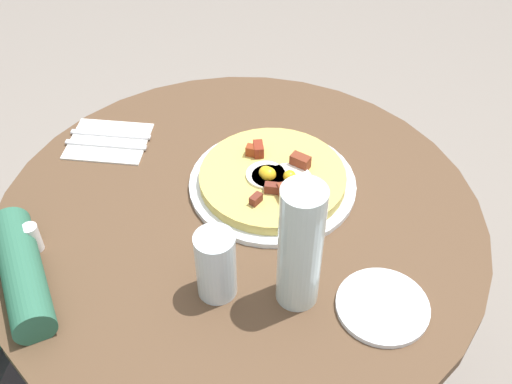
{
  "coord_description": "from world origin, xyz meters",
  "views": [
    {
      "loc": [
        0.81,
        0.13,
        1.55
      ],
      "look_at": [
        -0.04,
        0.03,
        0.72
      ],
      "focal_mm": 42.54,
      "sensor_mm": 36.0,
      "label": 1
    }
  ],
  "objects_px": {
    "bread_plate": "(382,306)",
    "pizza_plate": "(272,184)",
    "water_bottle": "(300,247)",
    "dining_table": "(240,267)",
    "salt_shaker": "(33,238)",
    "breakfast_pizza": "(273,177)",
    "fork": "(106,145)",
    "knife": "(111,134)",
    "water_glass": "(216,265)"
  },
  "relations": [
    {
      "from": "dining_table",
      "to": "bread_plate",
      "type": "distance_m",
      "value": 0.37
    },
    {
      "from": "pizza_plate",
      "to": "dining_table",
      "type": "bearing_deg",
      "value": -33.6
    },
    {
      "from": "dining_table",
      "to": "bread_plate",
      "type": "height_order",
      "value": "bread_plate"
    },
    {
      "from": "knife",
      "to": "pizza_plate",
      "type": "bearing_deg",
      "value": -17.21
    },
    {
      "from": "dining_table",
      "to": "breakfast_pizza",
      "type": "xyz_separation_m",
      "value": [
        -0.08,
        0.06,
        0.19
      ]
    },
    {
      "from": "bread_plate",
      "to": "salt_shaker",
      "type": "relative_size",
      "value": 2.69
    },
    {
      "from": "bread_plate",
      "to": "fork",
      "type": "height_order",
      "value": "bread_plate"
    },
    {
      "from": "water_bottle",
      "to": "dining_table",
      "type": "bearing_deg",
      "value": -145.02
    },
    {
      "from": "dining_table",
      "to": "knife",
      "type": "height_order",
      "value": "knife"
    },
    {
      "from": "pizza_plate",
      "to": "water_glass",
      "type": "xyz_separation_m",
      "value": [
        0.27,
        -0.07,
        0.06
      ]
    },
    {
      "from": "dining_table",
      "to": "bread_plate",
      "type": "bearing_deg",
      "value": 54.98
    },
    {
      "from": "knife",
      "to": "water_bottle",
      "type": "bearing_deg",
      "value": -40.84
    },
    {
      "from": "salt_shaker",
      "to": "water_bottle",
      "type": "bearing_deg",
      "value": 84.56
    },
    {
      "from": "bread_plate",
      "to": "knife",
      "type": "distance_m",
      "value": 0.7
    },
    {
      "from": "breakfast_pizza",
      "to": "water_bottle",
      "type": "height_order",
      "value": "water_bottle"
    },
    {
      "from": "bread_plate",
      "to": "salt_shaker",
      "type": "height_order",
      "value": "salt_shaker"
    },
    {
      "from": "fork",
      "to": "bread_plate",
      "type": "bearing_deg",
      "value": -31.24
    },
    {
      "from": "breakfast_pizza",
      "to": "water_glass",
      "type": "relative_size",
      "value": 2.2
    },
    {
      "from": "dining_table",
      "to": "water_glass",
      "type": "relative_size",
      "value": 7.1
    },
    {
      "from": "breakfast_pizza",
      "to": "fork",
      "type": "relative_size",
      "value": 1.64
    },
    {
      "from": "fork",
      "to": "knife",
      "type": "bearing_deg",
      "value": 90.0
    },
    {
      "from": "dining_table",
      "to": "pizza_plate",
      "type": "distance_m",
      "value": 0.2
    },
    {
      "from": "knife",
      "to": "water_bottle",
      "type": "distance_m",
      "value": 0.59
    },
    {
      "from": "pizza_plate",
      "to": "fork",
      "type": "height_order",
      "value": "pizza_plate"
    },
    {
      "from": "bread_plate",
      "to": "salt_shaker",
      "type": "bearing_deg",
      "value": -95.09
    },
    {
      "from": "water_bottle",
      "to": "breakfast_pizza",
      "type": "bearing_deg",
      "value": -165.53
    },
    {
      "from": "fork",
      "to": "water_glass",
      "type": "distance_m",
      "value": 0.47
    },
    {
      "from": "pizza_plate",
      "to": "salt_shaker",
      "type": "distance_m",
      "value": 0.47
    },
    {
      "from": "dining_table",
      "to": "water_bottle",
      "type": "bearing_deg",
      "value": 34.98
    },
    {
      "from": "dining_table",
      "to": "water_glass",
      "type": "distance_m",
      "value": 0.3
    },
    {
      "from": "knife",
      "to": "breakfast_pizza",
      "type": "bearing_deg",
      "value": -17.33
    },
    {
      "from": "dining_table",
      "to": "knife",
      "type": "bearing_deg",
      "value": -122.28
    },
    {
      "from": "bread_plate",
      "to": "fork",
      "type": "relative_size",
      "value": 0.87
    },
    {
      "from": "breakfast_pizza",
      "to": "salt_shaker",
      "type": "height_order",
      "value": "breakfast_pizza"
    },
    {
      "from": "pizza_plate",
      "to": "water_bottle",
      "type": "distance_m",
      "value": 0.3
    },
    {
      "from": "pizza_plate",
      "to": "breakfast_pizza",
      "type": "xyz_separation_m",
      "value": [
        0.0,
        0.0,
        0.02
      ]
    },
    {
      "from": "bread_plate",
      "to": "knife",
      "type": "height_order",
      "value": "bread_plate"
    },
    {
      "from": "dining_table",
      "to": "fork",
      "type": "height_order",
      "value": "fork"
    },
    {
      "from": "dining_table",
      "to": "pizza_plate",
      "type": "height_order",
      "value": "pizza_plate"
    },
    {
      "from": "water_glass",
      "to": "water_bottle",
      "type": "bearing_deg",
      "value": 92.47
    },
    {
      "from": "water_bottle",
      "to": "salt_shaker",
      "type": "relative_size",
      "value": 4.24
    },
    {
      "from": "fork",
      "to": "salt_shaker",
      "type": "relative_size",
      "value": 3.09
    },
    {
      "from": "breakfast_pizza",
      "to": "knife",
      "type": "xyz_separation_m",
      "value": [
        -0.11,
        -0.37,
        -0.02
      ]
    },
    {
      "from": "bread_plate",
      "to": "pizza_plate",
      "type": "bearing_deg",
      "value": -142.13
    },
    {
      "from": "knife",
      "to": "water_bottle",
      "type": "relative_size",
      "value": 0.73
    },
    {
      "from": "bread_plate",
      "to": "water_bottle",
      "type": "height_order",
      "value": "water_bottle"
    },
    {
      "from": "pizza_plate",
      "to": "water_bottle",
      "type": "xyz_separation_m",
      "value": [
        0.26,
        0.07,
        0.12
      ]
    },
    {
      "from": "water_bottle",
      "to": "salt_shaker",
      "type": "distance_m",
      "value": 0.49
    },
    {
      "from": "pizza_plate",
      "to": "salt_shaker",
      "type": "relative_size",
      "value": 5.79
    },
    {
      "from": "dining_table",
      "to": "breakfast_pizza",
      "type": "height_order",
      "value": "breakfast_pizza"
    }
  ]
}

